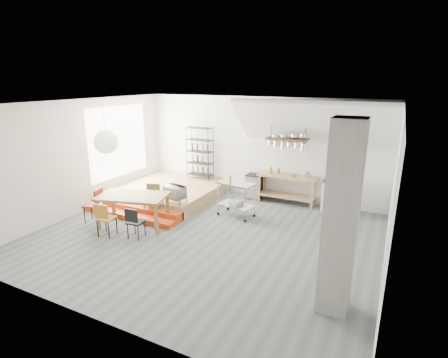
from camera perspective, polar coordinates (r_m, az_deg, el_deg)
The scene contains 26 objects.
floor at distance 8.74m, azimuth -3.03°, elevation -9.24°, with size 8.00×8.00×0.00m, color #535C60.
wall_back at distance 11.28m, azimuth 5.64°, elevation 5.11°, with size 8.00×0.04×3.20m, color silver.
wall_left at distance 10.69m, azimuth -22.22°, elevation 3.38°, with size 0.04×7.00×3.20m, color silver.
wall_right at distance 7.18m, azimuth 25.84°, elevation -2.87°, with size 0.04×7.00×3.20m, color silver.
ceiling at distance 7.92m, azimuth -3.37°, elevation 12.20°, with size 8.00×7.00×0.02m, color white.
slope_ceiling at distance 10.05m, azimuth 14.27°, elevation 8.84°, with size 4.40×1.80×0.15m, color white.
window_pane at distance 11.66m, azimuth -16.78°, elevation 5.86°, with size 0.02×2.50×2.20m, color white.
platform at distance 11.50m, azimuth -9.02°, elevation -2.02°, with size 3.00×3.00×0.40m, color #97704B.
step_lower at distance 10.12m, azimuth -15.39°, elevation -5.76°, with size 3.00×0.35×0.13m, color #C14616.
step_upper at distance 10.34m, azimuth -14.13°, elevation -4.81°, with size 3.00×0.35×0.27m, color #C14616.
concrete_column at distance 5.80m, azimuth 18.52°, elevation -6.39°, with size 0.50×0.50×3.20m, color slate.
kitchen_counter at distance 10.85m, azimuth 10.26°, elevation -0.82°, with size 1.80×0.60×0.91m.
stove at distance 10.62m, azimuth 17.49°, elevation -2.51°, with size 0.60×0.60×1.18m.
pot_rack at distance 10.32m, azimuth 10.43°, elevation 6.02°, with size 1.20×0.50×1.43m.
wire_shelving at distance 11.92m, azimuth -3.96°, elevation 4.40°, with size 0.88×0.38×1.80m.
microwave_shelf at distance 9.82m, azimuth -8.06°, elevation -3.02°, with size 0.60×0.40×0.16m.
paper_lantern at distance 9.29m, azimuth -18.71°, elevation 5.74°, with size 0.60×0.60×0.60m, color white.
dining_table at distance 9.37m, azimuth -14.69°, elevation -3.08°, with size 1.95×1.43×0.83m.
chair_mustard at distance 8.98m, azimuth -18.96°, elevation -5.83°, with size 0.45×0.45×0.87m.
chair_black at distance 8.66m, azimuth -14.47°, elevation -6.56°, with size 0.40×0.40×0.80m.
chair_olive at distance 10.03m, azimuth -11.62°, elevation -2.88°, with size 0.51×0.51×0.89m.
chair_red at distance 9.92m, azimuth -20.25°, elevation -3.58°, with size 0.53×0.53×0.94m.
rolling_cart at distance 9.70m, azimuth 2.01°, elevation -2.57°, with size 1.06×0.71×0.98m.
mini_fridge at distance 11.30m, azimuth 4.93°, elevation -1.17°, with size 0.46×0.46×0.78m, color black.
microwave at distance 9.76m, azimuth -8.10°, elevation -2.03°, with size 0.58×0.39×0.32m, color beige.
bowl at distance 10.67m, azimuth 11.35°, elevation 0.55°, with size 0.19×0.19×0.05m, color silver.
Camera 1 is at (3.92, -6.86, 3.74)m, focal length 28.00 mm.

